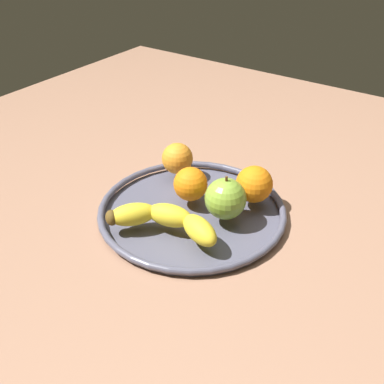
{
  "coord_description": "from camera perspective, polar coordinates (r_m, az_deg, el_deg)",
  "views": [
    {
      "loc": [
        -38.22,
        54.99,
        48.78
      ],
      "look_at": [
        0.0,
        0.0,
        4.8
      ],
      "focal_mm": 43.66,
      "sensor_mm": 36.0,
      "label": 1
    }
  ],
  "objects": [
    {
      "name": "orange_back_left",
      "position": [
        0.9,
        -1.8,
        4.12
      ],
      "size": [
        6.06,
        6.06,
        6.06
      ],
      "primitive_type": "sphere",
      "color": "orange",
      "rests_on": "fruit_bowl"
    },
    {
      "name": "banana",
      "position": [
        0.76,
        -3.34,
        -3.41
      ],
      "size": [
        19.64,
        10.32,
        3.77
      ],
      "rotation": [
        0.0,
        0.0,
        0.24
      ],
      "color": "yellow",
      "rests_on": "fruit_bowl"
    },
    {
      "name": "orange_center",
      "position": [
        0.82,
        -0.18,
        0.98
      ],
      "size": [
        6.08,
        6.08,
        6.08
      ],
      "primitive_type": "sphere",
      "color": "orange",
      "rests_on": "fruit_bowl"
    },
    {
      "name": "ground_plane",
      "position": [
        0.84,
        0.0,
        -3.88
      ],
      "size": [
        150.48,
        150.48,
        4.0
      ],
      "primitive_type": "cube",
      "color": "#9F735A"
    },
    {
      "name": "fruit_bowl",
      "position": [
        0.82,
        0.0,
        -2.26
      ],
      "size": [
        33.09,
        33.09,
        1.8
      ],
      "color": "#535365",
      "rests_on": "ground_plane"
    },
    {
      "name": "orange_back_right",
      "position": [
        0.82,
        7.61,
        0.95
      ],
      "size": [
        6.57,
        6.57,
        6.57
      ],
      "primitive_type": "sphere",
      "color": "orange",
      "rests_on": "fruit_bowl"
    },
    {
      "name": "apple",
      "position": [
        0.78,
        4.12,
        -0.81
      ],
      "size": [
        7.03,
        7.03,
        7.83
      ],
      "color": "#86B038",
      "rests_on": "fruit_bowl"
    }
  ]
}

